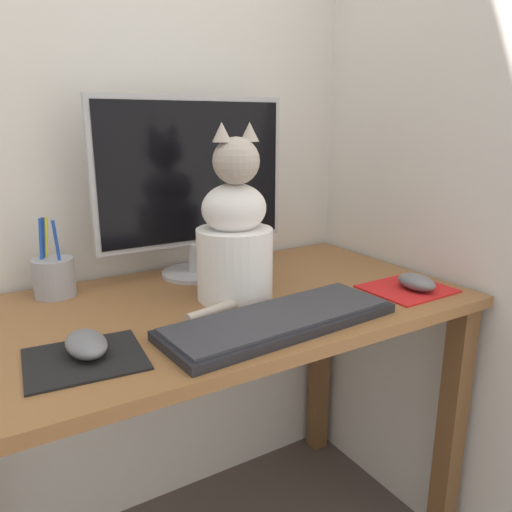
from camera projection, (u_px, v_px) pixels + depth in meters
name	position (u px, v px, depth m)	size (l,w,h in m)	color
wall_back	(145.00, 48.00, 1.20)	(7.00, 0.04, 2.50)	silver
wall_side_right	(420.00, 50.00, 1.22)	(0.04, 7.00, 2.50)	silver
desk	(212.00, 352.00, 1.10)	(1.11, 0.59, 0.71)	brown
monitor	(193.00, 182.00, 1.20)	(0.49, 0.17, 0.43)	#B2B2B7
keyboard	(280.00, 320.00, 0.95)	(0.48, 0.20, 0.02)	black
mousepad_left	(85.00, 359.00, 0.81)	(0.20, 0.18, 0.00)	black
mousepad_right	(407.00, 289.00, 1.15)	(0.19, 0.17, 0.00)	red
computer_mouse_left	(86.00, 344.00, 0.82)	(0.06, 0.11, 0.03)	slate
computer_mouse_right	(416.00, 282.00, 1.14)	(0.06, 0.10, 0.04)	slate
cat	(235.00, 236.00, 1.06)	(0.25, 0.19, 0.37)	white
pen_cup	(54.00, 276.00, 1.10)	(0.09, 0.09, 0.17)	#99999E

